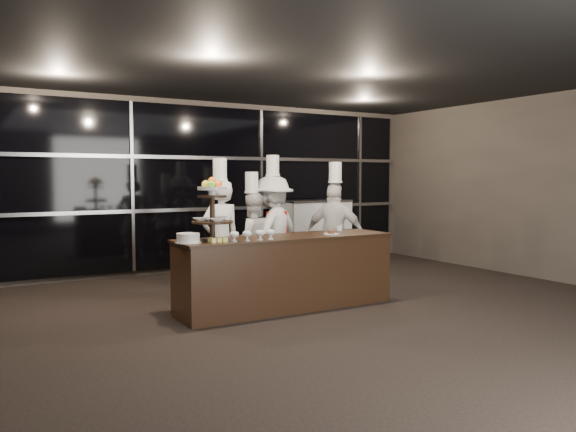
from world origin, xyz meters
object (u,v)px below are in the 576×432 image
buffet_counter (286,272)px  chef_a (220,237)px  chef_b (252,240)px  chef_d (335,234)px  display_stand (212,205)px  display_case (316,230)px  layer_cake (188,238)px  chef_c (273,231)px

buffet_counter → chef_a: 1.15m
chef_b → chef_d: (1.15, -0.48, 0.07)m
display_stand → chef_b: bearing=47.6°
display_case → display_stand: bearing=-140.5°
buffet_counter → display_stand: bearing=-180.0°
buffet_counter → chef_d: bearing=30.9°
buffet_counter → chef_a: bearing=115.8°
chef_a → chef_b: (0.62, 0.27, -0.10)m
layer_cake → chef_d: size_ratio=0.16×
chef_c → chef_d: size_ratio=1.05×
layer_cake → chef_b: size_ratio=0.17×
chef_a → chef_c: 0.99m
buffet_counter → chef_d: chef_d is taller
chef_b → display_stand: bearing=-132.4°
chef_b → chef_d: 1.25m
display_case → chef_c: (-1.66, -1.36, 0.17)m
display_case → chef_b: chef_b is taller
buffet_counter → chef_b: chef_b is taller
layer_cake → chef_c: (1.80, 1.28, -0.12)m
chef_a → chef_b: 0.68m
display_stand → display_case: display_stand is taller
buffet_counter → chef_d: (1.29, 0.78, 0.35)m
buffet_counter → display_stand: size_ratio=3.81×
chef_a → chef_b: chef_a is taller
display_stand → chef_d: 2.48m
display_case → chef_b: bearing=-146.1°
buffet_counter → display_stand: (-1.00, -0.00, 0.87)m
layer_cake → chef_c: size_ratio=0.15×
display_stand → chef_d: size_ratio=0.40×
chef_b → display_case: bearing=33.9°
display_case → chef_b: size_ratio=0.74×
chef_d → layer_cake: bearing=-162.5°
display_case → chef_d: bearing=-115.1°
buffet_counter → display_stand: display_stand is taller
buffet_counter → chef_a: (-0.47, 0.98, 0.37)m
chef_b → chef_c: size_ratio=0.88×
layer_cake → buffet_counter: bearing=2.2°
display_stand → chef_c: chef_c is taller
buffet_counter → chef_a: size_ratio=1.48×
layer_cake → chef_b: chef_b is taller
layer_cake → display_case: 4.37m
display_case → chef_d: chef_d is taller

